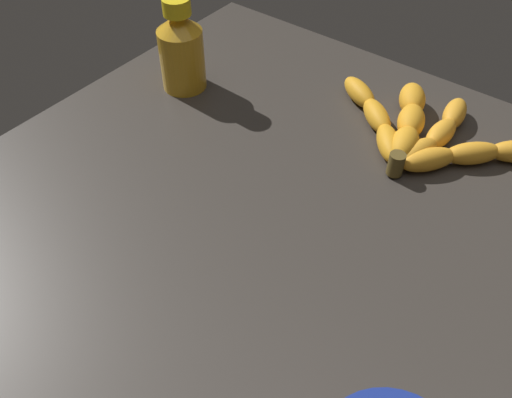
# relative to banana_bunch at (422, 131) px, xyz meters

# --- Properties ---
(ground_plane) EXTENTS (0.89, 0.79, 0.03)m
(ground_plane) POSITION_rel_banana_bunch_xyz_m (-0.29, 0.05, -0.03)
(ground_plane) COLOR #38332D
(banana_bunch) EXTENTS (0.19, 0.30, 0.04)m
(banana_bunch) POSITION_rel_banana_bunch_xyz_m (0.00, 0.00, 0.00)
(banana_bunch) COLOR orange
(banana_bunch) RESTS_ON ground_plane
(honey_bottle) EXTENTS (0.06, 0.06, 0.14)m
(honey_bottle) POSITION_rel_banana_bunch_xyz_m (-0.10, 0.33, 0.05)
(honey_bottle) COLOR gold
(honey_bottle) RESTS_ON ground_plane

